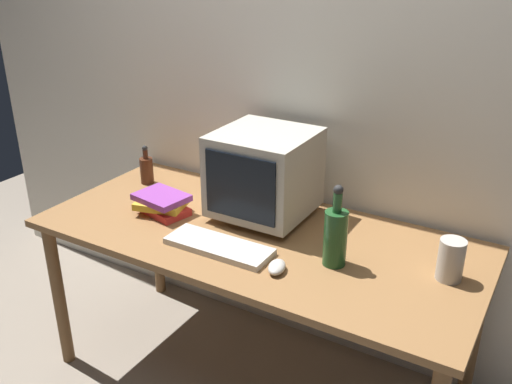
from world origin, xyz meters
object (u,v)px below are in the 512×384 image
Objects in this scene: bottle_tall at (335,235)px; book_stack at (162,203)px; metal_canister at (451,260)px; crt_monitor at (264,174)px; keyboard at (219,246)px; bottle_short at (147,169)px; computer_mouse at (277,267)px.

bottle_tall reaches higher than book_stack.
metal_canister is (1.18, 0.10, 0.03)m from book_stack.
crt_monitor is 0.93× the size of keyboard.
crt_monitor is 0.81m from metal_canister.
bottle_short is 0.36m from book_stack.
bottle_short is at bearing 167.72° from bottle_tall.
metal_canister reaches higher than book_stack.
keyboard is 0.41m from book_stack.
book_stack is 1.19m from metal_canister.
crt_monitor is 2.60× the size of metal_canister.
bottle_tall reaches higher than bottle_short.
bottle_tall reaches higher than keyboard.
crt_monitor is 1.59× the size of book_stack.
keyboard is at bearing -19.46° from book_stack.
book_stack is (0.28, -0.22, -0.03)m from bottle_short.
book_stack reaches higher than computer_mouse.
computer_mouse reaches higher than keyboard.
crt_monitor is 0.48m from computer_mouse.
keyboard is 0.45m from bottle_tall.
computer_mouse is at bearing -153.76° from metal_canister.
crt_monitor is at bearing -1.85° from bottle_short.
computer_mouse is 0.24m from bottle_tall.
bottle_tall is at bearing 29.34° from computer_mouse.
bottle_tall reaches higher than metal_canister.
keyboard is 0.27m from computer_mouse.
bottle_short reaches higher than computer_mouse.
bottle_short is 1.27× the size of metal_canister.
bottle_tall is at bearing -12.28° from bottle_short.
bottle_short is (-1.08, 0.23, -0.05)m from bottle_tall.
bottle_tall is (0.41, -0.21, -0.08)m from crt_monitor.
keyboard is 0.84m from metal_canister.
keyboard is 2.20× the size of bottle_short.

